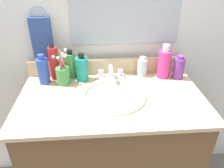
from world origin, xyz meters
TOP-DOWN VIEW (x-y plane):
  - vanity_cabinet at (0.00, 0.00)m, footprint 0.89×0.49m
  - countertop at (0.00, 0.00)m, footprint 0.92×0.54m
  - backsplash at (0.00, 0.26)m, footprint 0.92×0.02m
  - back_wall at (0.00, 0.32)m, footprint 2.02×0.04m
  - towel_ring at (-0.36, 0.30)m, footprint 0.10×0.01m
  - hand_towel at (-0.36, 0.28)m, footprint 0.11×0.04m
  - sink_basin at (0.01, -0.00)m, footprint 0.33×0.33m
  - faucet at (0.01, 0.19)m, footprint 0.16×0.10m
  - bottle_gel_clear at (0.19, 0.21)m, footprint 0.06×0.06m
  - bottle_shampoo_blue at (-0.35, 0.17)m, footprint 0.06×0.06m
  - bottle_soap_pink at (0.31, 0.19)m, footprint 0.07×0.07m
  - bottle_cream_purple at (0.39, 0.16)m, footprint 0.06×0.06m
  - bottle_toner_green at (-0.21, 0.23)m, footprint 0.05×0.05m
  - bottle_mouthwash_teal at (-0.15, 0.18)m, footprint 0.07×0.07m
  - bottle_spray_red at (-0.30, 0.21)m, footprint 0.05×0.05m
  - cup_green at (-0.25, 0.15)m, footprint 0.08×0.08m

SIDE VIEW (x-z plane):
  - vanity_cabinet at x=0.00m, z-range 0.00..0.79m
  - back_wall at x=0.00m, z-range 0.00..1.30m
  - sink_basin at x=0.01m, z-range 0.72..0.83m
  - countertop at x=0.00m, z-range 0.79..0.81m
  - faucet at x=0.01m, z-range 0.79..0.88m
  - backsplash at x=0.00m, z-range 0.81..0.90m
  - bottle_gel_clear at x=0.19m, z-range 0.80..0.92m
  - cup_green at x=-0.25m, z-range 0.76..0.96m
  - bottle_cream_purple at x=0.39m, z-range 0.80..0.94m
  - bottle_mouthwash_teal at x=-0.15m, z-range 0.80..0.96m
  - bottle_shampoo_blue at x=-0.35m, z-range 0.80..0.96m
  - bottle_toner_green at x=-0.21m, z-range 0.80..0.96m
  - bottle_soap_pink at x=0.31m, z-range 0.79..0.99m
  - bottle_spray_red at x=-0.30m, z-range 0.80..1.01m
  - hand_towel at x=-0.36m, z-range 0.92..1.14m
  - towel_ring at x=-0.36m, z-range 1.10..1.20m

